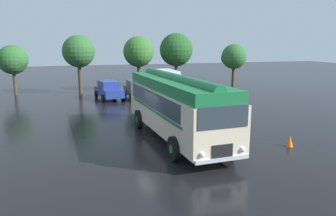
{
  "coord_description": "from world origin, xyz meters",
  "views": [
    {
      "loc": [
        -4.67,
        -16.42,
        5.11
      ],
      "look_at": [
        0.71,
        1.2,
        1.4
      ],
      "focal_mm": 35.0,
      "sensor_mm": 36.0,
      "label": 1
    }
  ],
  "objects": [
    {
      "name": "tree_far_right",
      "position": [
        13.56,
        17.76,
        3.44
      ],
      "size": [
        2.87,
        2.86,
        4.93
      ],
      "color": "#4C3823",
      "rests_on": "ground"
    },
    {
      "name": "vintage_bus",
      "position": [
        0.71,
        -0.31,
        1.89
      ],
      "size": [
        3.24,
        10.24,
        3.49
      ],
      "color": "beige",
      "rests_on": "ground"
    },
    {
      "name": "ground_plane",
      "position": [
        0.0,
        0.0,
        0.0
      ],
      "size": [
        120.0,
        120.0,
        0.0
      ],
      "primitive_type": "plane",
      "color": "black"
    },
    {
      "name": "tree_left_of_centre",
      "position": [
        -3.56,
        17.68,
        4.19
      ],
      "size": [
        3.2,
        3.2,
        5.82
      ],
      "color": "#4C3823",
      "rests_on": "ground"
    },
    {
      "name": "car_mid_left",
      "position": [
        1.36,
        13.25,
        0.85
      ],
      "size": [
        2.1,
        4.27,
        1.66
      ],
      "color": "#4C5156",
      "rests_on": "ground"
    },
    {
      "name": "tree_centre",
      "position": [
        2.44,
        17.71,
        4.11
      ],
      "size": [
        3.19,
        3.19,
        5.73
      ],
      "color": "#4C3823",
      "rests_on": "ground"
    },
    {
      "name": "car_near_left",
      "position": [
        -1.21,
        13.51,
        0.85
      ],
      "size": [
        2.42,
        4.41,
        1.66
      ],
      "color": "navy",
      "rests_on": "ground"
    },
    {
      "name": "traffic_cone",
      "position": [
        5.7,
        -3.22,
        0.28
      ],
      "size": [
        0.36,
        0.36,
        0.55
      ],
      "primitive_type": "cone",
      "color": "orange",
      "rests_on": "ground"
    },
    {
      "name": "tree_far_left",
      "position": [
        -9.62,
        18.31,
        3.44
      ],
      "size": [
        2.83,
        2.83,
        4.87
      ],
      "color": "#4C3823",
      "rests_on": "ground"
    },
    {
      "name": "tree_right_of_centre",
      "position": [
        7.34,
        19.34,
        4.33
      ],
      "size": [
        3.74,
        3.74,
        6.15
      ],
      "color": "#4C3823",
      "rests_on": "ground"
    },
    {
      "name": "box_van",
      "position": [
        4.09,
        12.78,
        1.36
      ],
      "size": [
        2.42,
        5.81,
        2.5
      ],
      "color": "silver",
      "rests_on": "ground"
    }
  ]
}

